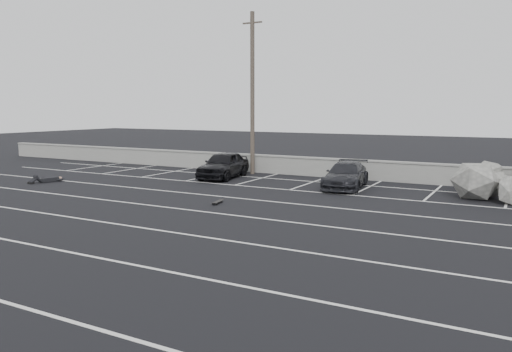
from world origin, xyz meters
The scene contains 9 objects.
ground centered at (0.00, 0.00, 0.00)m, with size 120.00×120.00×0.00m, color black.
seawall centered at (0.00, 14.00, 0.55)m, with size 50.00×0.45×1.06m.
stall_lines centered at (-0.08, 4.41, 0.00)m, with size 36.00×20.05×0.01m.
car_left centered at (-3.88, 10.97, 0.72)m, with size 1.70×4.22×1.44m, color black.
car_right centered at (3.09, 10.83, 0.61)m, with size 1.71×4.21×1.22m, color black.
utility_pole centered at (-3.31, 13.20, 4.61)m, with size 1.21×0.24×9.10m.
trash_bin centered at (8.75, 13.60, 0.54)m, with size 0.86×0.86×1.06m.
person centered at (-10.92, 5.46, 0.22)m, with size 1.42×2.38×0.45m, color black, non-canonical shape.
skateboard centered at (-0.09, 4.55, 0.07)m, with size 0.33×0.78×0.09m.
Camera 1 is at (10.62, -11.81, 3.76)m, focal length 35.00 mm.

